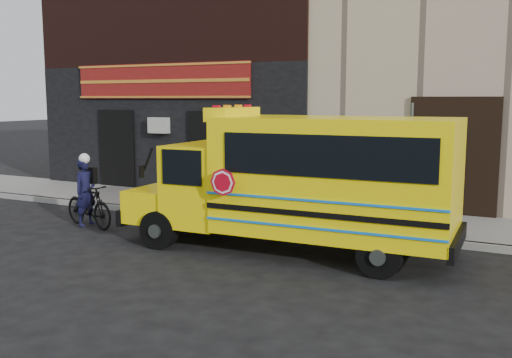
{
  "coord_description": "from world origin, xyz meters",
  "views": [
    {
      "loc": [
        5.94,
        -9.7,
        3.1
      ],
      "look_at": [
        0.19,
        1.85,
        1.27
      ],
      "focal_mm": 40.0,
      "sensor_mm": 36.0,
      "label": 1
    }
  ],
  "objects": [
    {
      "name": "ground",
      "position": [
        0.0,
        0.0,
        0.0
      ],
      "size": [
        120.0,
        120.0,
        0.0
      ],
      "primitive_type": "plane",
      "color": "black",
      "rests_on": "ground"
    },
    {
      "name": "curb",
      "position": [
        0.0,
        2.6,
        0.07
      ],
      "size": [
        40.0,
        0.2,
        0.15
      ],
      "primitive_type": "cube",
      "color": "gray",
      "rests_on": "ground"
    },
    {
      "name": "sidewalk",
      "position": [
        0.0,
        4.1,
        0.07
      ],
      "size": [
        40.0,
        3.0,
        0.15
      ],
      "primitive_type": "cube",
      "color": "slate",
      "rests_on": "ground"
    },
    {
      "name": "building",
      "position": [
        -0.04,
        10.45,
        6.13
      ],
      "size": [
        20.0,
        10.7,
        12.0
      ],
      "color": "tan",
      "rests_on": "sidewalk"
    },
    {
      "name": "school_bus",
      "position": [
        1.79,
        0.77,
        1.51
      ],
      "size": [
        6.95,
        2.52,
        2.92
      ],
      "color": "black",
      "rests_on": "ground"
    },
    {
      "name": "sign_pole",
      "position": [
        3.47,
        2.7,
        1.67
      ],
      "size": [
        0.07,
        0.26,
        3.01
      ],
      "color": "#444C48",
      "rests_on": "ground"
    },
    {
      "name": "bicycle",
      "position": [
        -3.74,
        0.63,
        0.54
      ],
      "size": [
        1.87,
        0.93,
        1.08
      ],
      "primitive_type": "imported",
      "rotation": [
        0.0,
        0.0,
        1.33
      ],
      "color": "black",
      "rests_on": "ground"
    },
    {
      "name": "cyclist",
      "position": [
        -3.79,
        0.61,
        0.82
      ],
      "size": [
        0.46,
        0.64,
        1.64
      ],
      "primitive_type": "imported",
      "rotation": [
        0.0,
        0.0,
        1.45
      ],
      "color": "black",
      "rests_on": "ground"
    }
  ]
}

